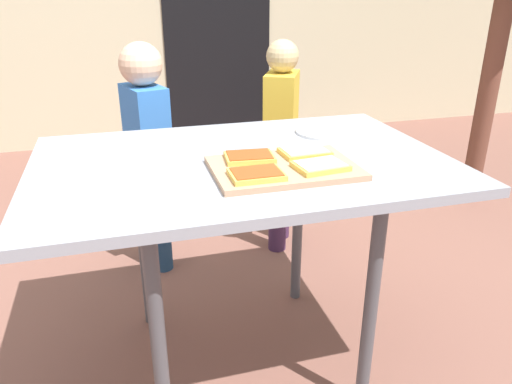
{
  "coord_description": "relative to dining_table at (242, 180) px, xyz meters",
  "views": [
    {
      "loc": [
        -0.35,
        -1.38,
        1.27
      ],
      "look_at": [
        0.05,
        0.0,
        0.66
      ],
      "focal_mm": 34.46,
      "sensor_mm": 36.0,
      "label": 1
    }
  ],
  "objects": [
    {
      "name": "ground_plane",
      "position": [
        0.0,
        0.0,
        -0.7
      ],
      "size": [
        16.0,
        16.0,
        0.0
      ],
      "primitive_type": "plane",
      "color": "brown"
    },
    {
      "name": "house_door",
      "position": [
        0.52,
        2.84,
        0.3
      ],
      "size": [
        0.9,
        0.02,
        2.0
      ],
      "primitive_type": "cube",
      "color": "black",
      "rests_on": "ground"
    },
    {
      "name": "dining_table",
      "position": [
        0.0,
        0.0,
        0.0
      ],
      "size": [
        1.26,
        0.83,
        0.77
      ],
      "color": "#959CA8",
      "rests_on": "ground"
    },
    {
      "name": "cutting_board",
      "position": [
        0.09,
        -0.13,
        0.08
      ],
      "size": [
        0.41,
        0.28,
        0.02
      ],
      "primitive_type": "cube",
      "color": "tan",
      "rests_on": "dining_table"
    },
    {
      "name": "pizza_slice_far_left",
      "position": [
        0.01,
        -0.06,
        0.1
      ],
      "size": [
        0.15,
        0.12,
        0.02
      ],
      "color": "gold",
      "rests_on": "cutting_board"
    },
    {
      "name": "pizza_slice_near_right",
      "position": [
        0.18,
        -0.19,
        0.1
      ],
      "size": [
        0.15,
        0.12,
        0.02
      ],
      "color": "gold",
      "rests_on": "cutting_board"
    },
    {
      "name": "pizza_slice_far_right",
      "position": [
        0.18,
        -0.06,
        0.1
      ],
      "size": [
        0.15,
        0.11,
        0.02
      ],
      "color": "gold",
      "rests_on": "cutting_board"
    },
    {
      "name": "pizza_slice_near_left",
      "position": [
        -0.01,
        -0.2,
        0.1
      ],
      "size": [
        0.14,
        0.11,
        0.02
      ],
      "color": "gold",
      "rests_on": "cutting_board"
    },
    {
      "name": "plate_white_right",
      "position": [
        0.37,
        0.2,
        0.07
      ],
      "size": [
        0.23,
        0.23,
        0.01
      ],
      "primitive_type": "cylinder",
      "color": "white",
      "rests_on": "dining_table"
    },
    {
      "name": "child_left",
      "position": [
        -0.24,
        0.77,
        -0.09
      ],
      "size": [
        0.2,
        0.27,
        1.05
      ],
      "color": "navy",
      "rests_on": "ground"
    },
    {
      "name": "child_right",
      "position": [
        0.4,
        0.8,
        -0.12
      ],
      "size": [
        0.23,
        0.28,
        1.04
      ],
      "color": "#412645",
      "rests_on": "ground"
    }
  ]
}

